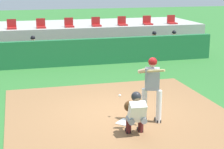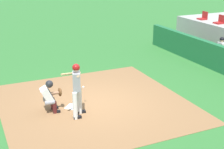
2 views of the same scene
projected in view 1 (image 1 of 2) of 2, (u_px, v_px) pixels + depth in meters
name	position (u px, v px, depth m)	size (l,w,h in m)	color
ground_plane	(118.00, 113.00, 10.76)	(80.00, 80.00, 0.00)	#2D6B2D
dirt_infield	(118.00, 113.00, 10.76)	(6.40, 6.40, 0.01)	olive
home_plate	(126.00, 123.00, 10.00)	(0.44, 0.44, 0.02)	white
batter_at_plate	(152.00, 85.00, 9.88)	(0.60, 0.86, 1.80)	silver
catcher_crouched	(136.00, 112.00, 9.15)	(0.50, 1.57, 1.13)	gray
dugout_wall	(79.00, 52.00, 16.69)	(13.00, 0.30, 1.20)	#1E6638
dugout_bench	(76.00, 56.00, 17.72)	(11.80, 0.44, 0.45)	olive
dugout_player_0	(34.00, 49.00, 16.97)	(0.49, 0.70, 1.30)	#939399
dugout_player_1	(155.00, 44.00, 18.46)	(0.49, 0.70, 1.30)	#939399
dugout_player_2	(175.00, 43.00, 18.73)	(0.49, 0.70, 1.30)	#939399
stands_platform	(66.00, 36.00, 20.78)	(15.00, 4.40, 1.40)	#9E9E99
stadium_seat_2	(12.00, 26.00, 18.43)	(0.46, 0.46, 0.48)	#A51E1E
stadium_seat_3	(41.00, 25.00, 18.79)	(0.46, 0.46, 0.48)	#A51E1E
stadium_seat_4	(69.00, 24.00, 19.15)	(0.46, 0.46, 0.48)	#A51E1E
stadium_seat_5	(96.00, 24.00, 19.51)	(0.46, 0.46, 0.48)	#A51E1E
stadium_seat_6	(122.00, 23.00, 19.87)	(0.46, 0.46, 0.48)	#A51E1E
stadium_seat_7	(147.00, 22.00, 20.23)	(0.46, 0.46, 0.48)	#A51E1E
stadium_seat_8	(172.00, 21.00, 20.60)	(0.46, 0.46, 0.48)	#A51E1E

